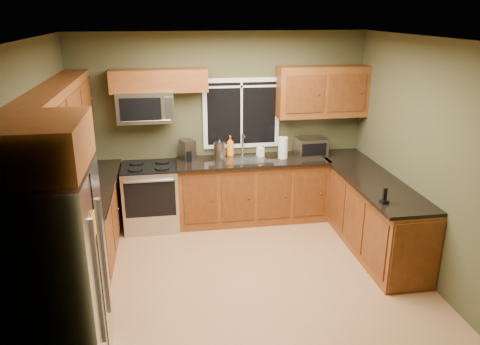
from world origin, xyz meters
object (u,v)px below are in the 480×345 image
object	(u,v)px
refrigerator	(55,279)
soap_bottle_c	(219,152)
coffee_maker	(188,151)
soap_bottle_b	(260,150)
cordless_phone	(384,199)
toaster_oven	(311,147)
microwave	(146,106)
range	(151,196)
kettle	(220,150)
paper_towel_roll	(283,148)
soap_bottle_a	(230,146)

from	to	relation	value
refrigerator	soap_bottle_c	size ratio (longest dim) A/B	10.62
refrigerator	coffee_maker	distance (m)	3.17
soap_bottle_b	cordless_phone	world-z (taller)	soap_bottle_b
toaster_oven	coffee_maker	distance (m)	1.80
toaster_oven	coffee_maker	size ratio (longest dim) A/B	1.55
refrigerator	toaster_oven	bearing A→B (deg)	43.12
refrigerator	toaster_oven	distance (m)	4.16
microwave	cordless_phone	xyz separation A→B (m)	(2.61, -1.93, -0.74)
refrigerator	microwave	world-z (taller)	microwave
refrigerator	coffee_maker	world-z (taller)	refrigerator
microwave	range	bearing A→B (deg)	-89.98
microwave	soap_bottle_c	xyz separation A→B (m)	(1.00, 0.02, -0.70)
microwave	refrigerator	bearing A→B (deg)	-103.34
cordless_phone	kettle	bearing A→B (deg)	130.21
refrigerator	paper_towel_roll	bearing A→B (deg)	46.94
refrigerator	soap_bottle_b	bearing A→B (deg)	51.86
soap_bottle_c	soap_bottle_a	bearing A→B (deg)	22.43
kettle	paper_towel_roll	distance (m)	0.91
cordless_phone	refrigerator	bearing A→B (deg)	-163.55
cordless_phone	paper_towel_roll	bearing A→B (deg)	111.50
paper_towel_roll	soap_bottle_c	distance (m)	0.92
paper_towel_roll	coffee_maker	bearing A→B (deg)	174.00
soap_bottle_b	soap_bottle_a	bearing A→B (deg)	169.64
coffee_maker	kettle	world-z (taller)	kettle
range	paper_towel_roll	size ratio (longest dim) A/B	2.73
kettle	paper_towel_roll	size ratio (longest dim) A/B	0.87
coffee_maker	kettle	bearing A→B (deg)	-4.37
range	toaster_oven	xyz separation A→B (m)	(2.34, 0.07, 0.61)
soap_bottle_b	paper_towel_roll	bearing A→B (deg)	-25.99
soap_bottle_b	coffee_maker	bearing A→B (deg)	-179.83
range	cordless_phone	size ratio (longest dim) A/B	5.24
range	microwave	size ratio (longest dim) A/B	1.23
kettle	soap_bottle_a	world-z (taller)	soap_bottle_a
range	soap_bottle_a	size ratio (longest dim) A/B	3.10
range	cordless_phone	xyz separation A→B (m)	(2.61, -1.79, 0.52)
toaster_oven	kettle	distance (m)	1.34
soap_bottle_c	range	bearing A→B (deg)	-170.94
microwave	soap_bottle_a	size ratio (longest dim) A/B	2.51
kettle	refrigerator	bearing A→B (deg)	-120.37
paper_towel_roll	microwave	bearing A→B (deg)	176.06
paper_towel_roll	soap_bottle_b	distance (m)	0.34
soap_bottle_a	soap_bottle_b	size ratio (longest dim) A/B	1.57
paper_towel_roll	cordless_phone	bearing A→B (deg)	-68.50
range	cordless_phone	distance (m)	3.21
microwave	cordless_phone	distance (m)	3.33
paper_towel_roll	range	bearing A→B (deg)	-179.85
soap_bottle_a	cordless_phone	bearing A→B (deg)	-54.54
range	microwave	world-z (taller)	microwave
soap_bottle_c	cordless_phone	bearing A→B (deg)	-50.41
range	kettle	size ratio (longest dim) A/B	3.12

